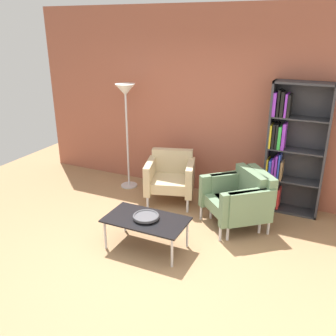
% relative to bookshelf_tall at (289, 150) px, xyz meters
% --- Properties ---
extents(ground_plane, '(8.32, 8.32, 0.00)m').
position_rel_bookshelf_tall_xyz_m(ground_plane, '(-1.18, -2.24, -0.93)').
color(ground_plane, '#9E7751').
extents(brick_back_panel, '(6.40, 0.12, 2.90)m').
position_rel_bookshelf_tall_xyz_m(brick_back_panel, '(-1.18, 0.22, 0.52)').
color(brick_back_panel, '#9E5642').
rests_on(brick_back_panel, ground_plane).
extents(bookshelf_tall, '(0.80, 0.30, 1.90)m').
position_rel_bookshelf_tall_xyz_m(bookshelf_tall, '(0.00, 0.00, 0.00)').
color(bookshelf_tall, '#333338').
rests_on(bookshelf_tall, ground_plane).
extents(coffee_table_low, '(1.00, 0.56, 0.40)m').
position_rel_bookshelf_tall_xyz_m(coffee_table_low, '(-1.38, -1.78, -0.56)').
color(coffee_table_low, black).
rests_on(coffee_table_low, ground_plane).
extents(decorative_bowl, '(0.32, 0.32, 0.05)m').
position_rel_bookshelf_tall_xyz_m(decorative_bowl, '(-1.38, -1.78, -0.50)').
color(decorative_bowl, '#4C4C51').
rests_on(decorative_bowl, coffee_table_low).
extents(armchair_by_bookshelf, '(0.87, 0.83, 0.78)m').
position_rel_bookshelf_tall_xyz_m(armchair_by_bookshelf, '(-1.66, -0.45, -0.52)').
color(armchair_by_bookshelf, '#C6B289').
rests_on(armchair_by_bookshelf, ground_plane).
extents(armchair_near_window, '(0.95, 0.95, 0.78)m').
position_rel_bookshelf_tall_xyz_m(armchair_near_window, '(-0.54, -0.79, -0.52)').
color(armchair_near_window, slate).
rests_on(armchair_near_window, ground_plane).
extents(armchair_spare_guest, '(0.94, 0.95, 0.78)m').
position_rel_bookshelf_tall_xyz_m(armchair_spare_guest, '(-0.42, -0.74, -0.52)').
color(armchair_spare_guest, slate).
rests_on(armchair_spare_guest, ground_plane).
extents(floor_lamp_torchiere, '(0.32, 0.32, 1.74)m').
position_rel_bookshelf_tall_xyz_m(floor_lamp_torchiere, '(-2.54, -0.24, 0.52)').
color(floor_lamp_torchiere, silver).
rests_on(floor_lamp_torchiere, ground_plane).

